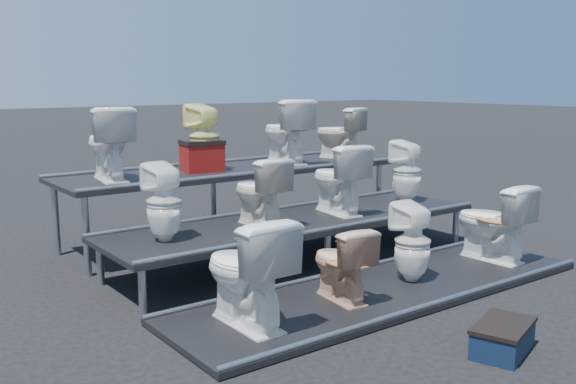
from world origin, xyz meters
TOP-DOWN VIEW (x-y plane):
  - ground at (0.00, 0.00)m, footprint 80.00×80.00m
  - tier_front at (0.00, -1.30)m, footprint 4.20×1.20m
  - tier_mid at (0.00, 0.00)m, footprint 4.20×1.20m
  - tier_back at (0.00, 1.30)m, footprint 4.20×1.20m
  - toilet_0 at (-1.50, -1.30)m, footprint 0.48×0.84m
  - toilet_1 at (-0.54, -1.30)m, footprint 0.43×0.67m
  - toilet_2 at (0.33, -1.30)m, footprint 0.35×0.36m
  - toilet_3 at (1.53, -1.30)m, footprint 0.47×0.80m
  - toilet_4 at (-1.53, 0.00)m, footprint 0.34×0.35m
  - toilet_5 at (-0.50, 0.00)m, footprint 0.40×0.69m
  - toilet_6 at (0.54, 0.00)m, footprint 0.53×0.81m
  - toilet_7 at (1.63, 0.00)m, footprint 0.39×0.40m
  - toilet_8 at (-1.53, 1.30)m, footprint 0.54×0.82m
  - toilet_9 at (-0.38, 1.30)m, footprint 0.43×0.43m
  - toilet_10 at (0.79, 1.30)m, footprint 0.55×0.85m
  - toilet_11 at (1.68, 1.30)m, footprint 0.55×0.75m
  - red_crate at (-0.43, 1.28)m, footprint 0.49×0.41m
  - step_stool at (-0.25, -2.70)m, footprint 0.60×0.47m

SIDE VIEW (x-z plane):
  - ground at x=0.00m, z-range 0.00..0.00m
  - tier_front at x=0.00m, z-range 0.00..0.06m
  - step_stool at x=-0.25m, z-range 0.00..0.19m
  - tier_mid at x=0.00m, z-range 0.00..0.46m
  - toilet_1 at x=-0.54m, z-range 0.06..0.70m
  - tier_back at x=0.00m, z-range 0.00..0.86m
  - toilet_2 at x=0.33m, z-range 0.06..0.80m
  - toilet_3 at x=1.53m, z-range 0.06..0.86m
  - toilet_0 at x=-1.50m, z-range 0.06..0.91m
  - toilet_5 at x=-0.50m, z-range 0.46..1.16m
  - toilet_4 at x=-1.53m, z-range 0.46..1.18m
  - toilet_7 at x=1.63m, z-range 0.46..1.20m
  - toilet_6 at x=0.54m, z-range 0.46..1.23m
  - red_crate at x=-0.43m, z-range 0.86..1.17m
  - toilet_11 at x=1.68m, z-range 0.86..1.54m
  - toilet_8 at x=-1.53m, z-range 0.86..1.64m
  - toilet_9 at x=-0.38m, z-range 0.86..1.64m
  - toilet_10 at x=0.79m, z-range 0.86..1.67m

